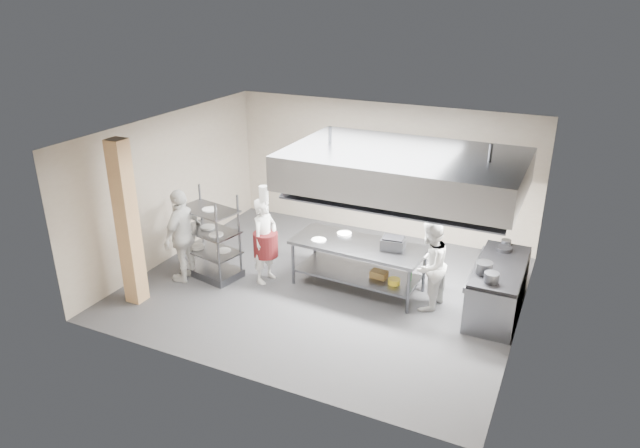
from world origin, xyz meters
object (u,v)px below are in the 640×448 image
at_px(cooking_range, 498,289).
at_px(chef_plating, 183,235).
at_px(griddle, 393,244).
at_px(island, 358,266).
at_px(pass_rack, 210,235).
at_px(stockpot, 484,268).
at_px(chef_line, 429,265).
at_px(chef_head, 265,241).

height_order(cooking_range, chef_plating, chef_plating).
bearing_deg(griddle, island, 178.49).
distance_m(pass_rack, chef_plating, 0.51).
distance_m(griddle, stockpot, 1.67).
distance_m(island, chef_line, 1.43).
distance_m(chef_line, chef_plating, 4.64).
relative_size(pass_rack, chef_plating, 0.93).
bearing_deg(chef_plating, stockpot, 97.72).
relative_size(pass_rack, griddle, 4.11).
bearing_deg(island, chef_plating, -158.39).
height_order(cooking_range, stockpot, stockpot).
bearing_deg(chef_head, stockpot, -77.83).
xyz_separation_m(pass_rack, griddle, (3.44, 0.79, 0.16)).
xyz_separation_m(island, pass_rack, (-2.80, -0.73, 0.40)).
bearing_deg(pass_rack, chef_plating, -124.79).
xyz_separation_m(pass_rack, chef_plating, (-0.36, -0.35, 0.07)).
relative_size(island, pass_rack, 1.44).
bearing_deg(chef_head, cooking_range, -72.23).
bearing_deg(stockpot, island, 175.61).
height_order(island, chef_line, chef_line).
bearing_deg(cooking_range, stockpot, -116.61).
bearing_deg(chef_line, stockpot, 96.92).
bearing_deg(island, stockpot, -1.62).
distance_m(chef_head, griddle, 2.42).
relative_size(cooking_range, chef_plating, 1.09).
relative_size(chef_head, griddle, 4.03).
xyz_separation_m(island, chef_plating, (-3.16, -1.08, 0.46)).
xyz_separation_m(cooking_range, chef_head, (-4.23, -0.74, 0.42)).
height_order(cooking_range, chef_head, chef_head).
relative_size(island, chef_plating, 1.34).
relative_size(chef_plating, griddle, 4.43).
height_order(pass_rack, chef_head, pass_rack).
bearing_deg(chef_line, chef_head, -74.34).
bearing_deg(chef_plating, pass_rack, 132.06).
distance_m(island, stockpot, 2.37).
bearing_deg(chef_head, chef_plating, 120.30).
xyz_separation_m(island, cooking_range, (2.52, 0.26, -0.04)).
height_order(pass_rack, chef_plating, chef_plating).
bearing_deg(stockpot, cooking_range, 63.39).
bearing_deg(chef_plating, chef_head, 110.79).
bearing_deg(chef_line, chef_plating, -68.95).
bearing_deg(griddle, cooking_range, -0.72).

